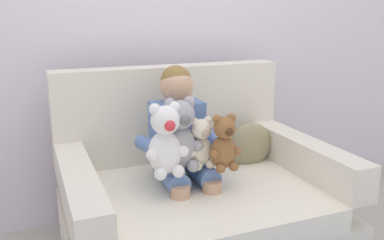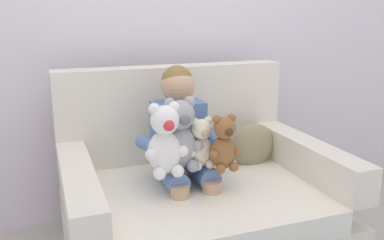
{
  "view_description": "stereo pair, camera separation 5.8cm",
  "coord_description": "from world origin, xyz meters",
  "px_view_note": "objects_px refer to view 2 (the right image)",
  "views": [
    {
      "loc": [
        -0.76,
        -1.78,
        1.26
      ],
      "look_at": [
        -0.06,
        -0.05,
        0.77
      ],
      "focal_mm": 38.83,
      "sensor_mm": 36.0,
      "label": 1
    },
    {
      "loc": [
        -0.7,
        -1.8,
        1.26
      ],
      "look_at": [
        -0.06,
        -0.05,
        0.77
      ],
      "focal_mm": 38.83,
      "sensor_mm": 36.0,
      "label": 2
    }
  ],
  "objects_px": {
    "plush_brown": "(224,144)",
    "plush_grey": "(180,136)",
    "armchair": "(196,204)",
    "throw_pillow": "(253,146)",
    "seated_child": "(182,140)",
    "plush_cream": "(201,144)",
    "plush_white": "(165,142)"
  },
  "relations": [
    {
      "from": "plush_brown",
      "to": "plush_grey",
      "type": "bearing_deg",
      "value": 140.17
    },
    {
      "from": "armchair",
      "to": "throw_pillow",
      "type": "xyz_separation_m",
      "value": [
        0.4,
        0.14,
        0.23
      ]
    },
    {
      "from": "armchair",
      "to": "plush_brown",
      "type": "xyz_separation_m",
      "value": [
        0.08,
        -0.16,
        0.36
      ]
    },
    {
      "from": "armchair",
      "to": "plush_grey",
      "type": "distance_m",
      "value": 0.43
    },
    {
      "from": "armchair",
      "to": "seated_child",
      "type": "bearing_deg",
      "value": 146.29
    },
    {
      "from": "plush_brown",
      "to": "plush_grey",
      "type": "distance_m",
      "value": 0.21
    },
    {
      "from": "armchair",
      "to": "plush_cream",
      "type": "relative_size",
      "value": 5.28
    },
    {
      "from": "plush_grey",
      "to": "throw_pillow",
      "type": "height_order",
      "value": "plush_grey"
    },
    {
      "from": "armchair",
      "to": "seated_child",
      "type": "relative_size",
      "value": 1.59
    },
    {
      "from": "seated_child",
      "to": "plush_brown",
      "type": "xyz_separation_m",
      "value": [
        0.14,
        -0.2,
        0.02
      ]
    },
    {
      "from": "seated_child",
      "to": "plush_brown",
      "type": "height_order",
      "value": "seated_child"
    },
    {
      "from": "plush_cream",
      "to": "seated_child",
      "type": "bearing_deg",
      "value": 115.95
    },
    {
      "from": "plush_cream",
      "to": "throw_pillow",
      "type": "xyz_separation_m",
      "value": [
        0.41,
        0.23,
        -0.12
      ]
    },
    {
      "from": "seated_child",
      "to": "throw_pillow",
      "type": "height_order",
      "value": "seated_child"
    },
    {
      "from": "plush_grey",
      "to": "throw_pillow",
      "type": "bearing_deg",
      "value": 23.96
    },
    {
      "from": "plush_brown",
      "to": "plush_cream",
      "type": "height_order",
      "value": "plush_brown"
    },
    {
      "from": "plush_grey",
      "to": "throw_pillow",
      "type": "relative_size",
      "value": 1.35
    },
    {
      "from": "plush_brown",
      "to": "plush_cream",
      "type": "relative_size",
      "value": 1.09
    },
    {
      "from": "plush_cream",
      "to": "throw_pillow",
      "type": "relative_size",
      "value": 0.96
    },
    {
      "from": "plush_brown",
      "to": "throw_pillow",
      "type": "distance_m",
      "value": 0.46
    },
    {
      "from": "seated_child",
      "to": "plush_white",
      "type": "relative_size",
      "value": 2.42
    },
    {
      "from": "armchair",
      "to": "plush_brown",
      "type": "bearing_deg",
      "value": -63.95
    },
    {
      "from": "seated_child",
      "to": "plush_white",
      "type": "distance_m",
      "value": 0.22
    },
    {
      "from": "plush_grey",
      "to": "plush_white",
      "type": "bearing_deg",
      "value": -156.47
    },
    {
      "from": "armchair",
      "to": "plush_white",
      "type": "bearing_deg",
      "value": -148.41
    },
    {
      "from": "seated_child",
      "to": "plush_cream",
      "type": "bearing_deg",
      "value": -73.81
    },
    {
      "from": "throw_pillow",
      "to": "armchair",
      "type": "bearing_deg",
      "value": -160.5
    },
    {
      "from": "plush_brown",
      "to": "plush_white",
      "type": "height_order",
      "value": "plush_white"
    },
    {
      "from": "armchair",
      "to": "plush_cream",
      "type": "height_order",
      "value": "armchair"
    },
    {
      "from": "seated_child",
      "to": "plush_white",
      "type": "xyz_separation_m",
      "value": [
        -0.14,
        -0.16,
        0.06
      ]
    },
    {
      "from": "seated_child",
      "to": "plush_cream",
      "type": "relative_size",
      "value": 3.31
    },
    {
      "from": "plush_grey",
      "to": "plush_white",
      "type": "height_order",
      "value": "plush_grey"
    }
  ]
}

